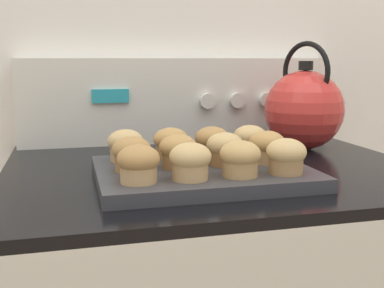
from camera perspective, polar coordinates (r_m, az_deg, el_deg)
wall_back at (r=1.23m, az=-1.97°, el=12.98°), size 8.00×0.05×2.40m
control_panel at (r=1.18m, az=-1.29°, el=5.20°), size 0.77×0.07×0.20m
muffin_pan at (r=0.82m, az=1.17°, el=-3.44°), size 0.35×0.28×0.02m
muffin_r0_c0 at (r=0.71m, az=-6.37°, el=-2.33°), size 0.06×0.06×0.06m
muffin_r0_c1 at (r=0.73m, az=-0.20°, el=-2.03°), size 0.06×0.06×0.06m
muffin_r0_c2 at (r=0.75m, az=5.73°, el=-1.71°), size 0.06×0.06×0.06m
muffin_r0_c3 at (r=0.78m, az=11.09°, el=-1.40°), size 0.06×0.06×0.06m
muffin_r1_c0 at (r=0.79m, az=-7.17°, el=-1.15°), size 0.06×0.06×0.06m
muffin_r1_c1 at (r=0.80m, az=-1.65°, el=-0.85°), size 0.06×0.06×0.06m
muffin_r1_c2 at (r=0.83m, az=3.93°, el=-0.57°), size 0.06×0.06×0.06m
muffin_r1_c3 at (r=0.85m, az=8.87°, el=-0.32°), size 0.06×0.06×0.06m
muffin_r2_c0 at (r=0.87m, az=-7.90°, el=-0.12°), size 0.06×0.06×0.06m
muffin_r2_c1 at (r=0.88m, az=-2.53°, el=0.12°), size 0.06×0.06×0.06m
muffin_r2_c2 at (r=0.90m, az=2.40°, el=0.29°), size 0.06×0.06×0.06m
muffin_r2_c3 at (r=0.92m, az=6.89°, el=0.49°), size 0.06×0.06×0.06m
tea_kettle at (r=1.11m, az=13.09°, el=4.13°), size 0.18×0.21×0.24m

